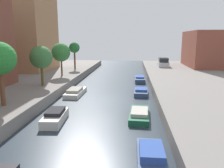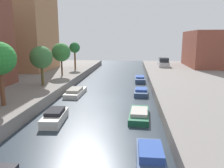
{
  "view_description": "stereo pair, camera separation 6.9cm",
  "coord_description": "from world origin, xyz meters",
  "px_view_note": "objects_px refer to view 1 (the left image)",
  "views": [
    {
      "loc": [
        2.78,
        -21.39,
        6.12
      ],
      "look_at": [
        0.52,
        2.17,
        1.27
      ],
      "focal_mm": 35.37,
      "sensor_mm": 36.0,
      "label": 1
    },
    {
      "loc": [
        2.85,
        -21.39,
        6.12
      ],
      "look_at": [
        0.52,
        2.17,
        1.27
      ],
      "focal_mm": 35.37,
      "sensor_mm": 36.0,
      "label": 2
    }
  ],
  "objects_px": {
    "moored_boat_right_3": "(141,92)",
    "moored_boat_right_4": "(140,79)",
    "street_tree_2": "(41,58)",
    "street_tree_4": "(74,48)",
    "moored_boat_right_2": "(139,114)",
    "low_block_right": "(215,49)",
    "moored_boat_left_2": "(55,117)",
    "moored_boat_left_3": "(75,92)",
    "moored_boat_right_1": "(151,158)",
    "parked_car": "(163,63)",
    "street_tree_3": "(61,52)",
    "apartment_tower_far": "(18,13)"
  },
  "relations": [
    {
      "from": "moored_boat_right_3",
      "to": "moored_boat_right_4",
      "type": "distance_m",
      "value": 7.79
    },
    {
      "from": "moored_boat_right_3",
      "to": "street_tree_2",
      "type": "bearing_deg",
      "value": -176.05
    },
    {
      "from": "street_tree_4",
      "to": "moored_boat_right_2",
      "type": "relative_size",
      "value": 1.16
    },
    {
      "from": "low_block_right",
      "to": "street_tree_4",
      "type": "distance_m",
      "value": 25.96
    },
    {
      "from": "moored_boat_left_2",
      "to": "moored_boat_left_3",
      "type": "xyz_separation_m",
      "value": [
        -0.59,
        8.18,
        -0.08
      ]
    },
    {
      "from": "street_tree_2",
      "to": "moored_boat_right_1",
      "type": "bearing_deg",
      "value": -50.6
    },
    {
      "from": "parked_car",
      "to": "moored_boat_left_2",
      "type": "height_order",
      "value": "parked_car"
    },
    {
      "from": "street_tree_3",
      "to": "moored_boat_left_2",
      "type": "distance_m",
      "value": 16.02
    },
    {
      "from": "moored_boat_right_2",
      "to": "moored_boat_right_4",
      "type": "height_order",
      "value": "moored_boat_right_4"
    },
    {
      "from": "moored_boat_left_3",
      "to": "moored_boat_right_2",
      "type": "distance_m",
      "value": 9.65
    },
    {
      "from": "apartment_tower_far",
      "to": "street_tree_4",
      "type": "relative_size",
      "value": 4.02
    },
    {
      "from": "street_tree_2",
      "to": "moored_boat_left_3",
      "type": "xyz_separation_m",
      "value": [
        3.7,
        0.01,
        -3.8
      ]
    },
    {
      "from": "apartment_tower_far",
      "to": "moored_boat_left_3",
      "type": "bearing_deg",
      "value": -44.72
    },
    {
      "from": "street_tree_2",
      "to": "moored_boat_left_2",
      "type": "distance_m",
      "value": 9.95
    },
    {
      "from": "parked_car",
      "to": "moored_boat_left_2",
      "type": "distance_m",
      "value": 29.72
    },
    {
      "from": "street_tree_4",
      "to": "parked_car",
      "type": "bearing_deg",
      "value": 18.64
    },
    {
      "from": "low_block_right",
      "to": "street_tree_4",
      "type": "xyz_separation_m",
      "value": [
        -25.27,
        -5.96,
        0.3
      ]
    },
    {
      "from": "moored_boat_left_3",
      "to": "moored_boat_right_3",
      "type": "bearing_deg",
      "value": 5.87
    },
    {
      "from": "apartment_tower_far",
      "to": "moored_boat_left_2",
      "type": "distance_m",
      "value": 26.18
    },
    {
      "from": "street_tree_4",
      "to": "moored_boat_right_4",
      "type": "bearing_deg",
      "value": -26.02
    },
    {
      "from": "moored_boat_right_1",
      "to": "parked_car",
      "type": "bearing_deg",
      "value": 81.79
    },
    {
      "from": "street_tree_2",
      "to": "parked_car",
      "type": "distance_m",
      "value": 24.96
    },
    {
      "from": "moored_boat_left_2",
      "to": "moored_boat_right_4",
      "type": "distance_m",
      "value": 18.02
    },
    {
      "from": "low_block_right",
      "to": "moored_boat_left_2",
      "type": "bearing_deg",
      "value": -126.77
    },
    {
      "from": "parked_car",
      "to": "moored_boat_left_2",
      "type": "relative_size",
      "value": 1.39
    },
    {
      "from": "parked_car",
      "to": "moored_boat_left_3",
      "type": "height_order",
      "value": "parked_car"
    },
    {
      "from": "low_block_right",
      "to": "moored_boat_right_2",
      "type": "height_order",
      "value": "low_block_right"
    },
    {
      "from": "low_block_right",
      "to": "moored_boat_right_4",
      "type": "xyz_separation_m",
      "value": [
        -14.22,
        -11.35,
        -3.93
      ]
    },
    {
      "from": "low_block_right",
      "to": "street_tree_3",
      "type": "relative_size",
      "value": 2.42
    },
    {
      "from": "street_tree_4",
      "to": "moored_boat_right_3",
      "type": "bearing_deg",
      "value": -50.18
    },
    {
      "from": "street_tree_3",
      "to": "moored_boat_right_3",
      "type": "distance_m",
      "value": 13.14
    },
    {
      "from": "street_tree_4",
      "to": "moored_boat_right_4",
      "type": "relative_size",
      "value": 1.17
    },
    {
      "from": "low_block_right",
      "to": "moored_boat_right_1",
      "type": "xyz_separation_m",
      "value": [
        -14.26,
        -33.3,
        -3.85
      ]
    },
    {
      "from": "street_tree_2",
      "to": "moored_boat_right_3",
      "type": "bearing_deg",
      "value": 3.95
    },
    {
      "from": "moored_boat_right_2",
      "to": "street_tree_3",
      "type": "bearing_deg",
      "value": 128.2
    },
    {
      "from": "street_tree_2",
      "to": "street_tree_3",
      "type": "distance_m",
      "value": 6.77
    },
    {
      "from": "moored_boat_right_4",
      "to": "moored_boat_right_2",
      "type": "bearing_deg",
      "value": -91.61
    },
    {
      "from": "moored_boat_right_1",
      "to": "low_block_right",
      "type": "bearing_deg",
      "value": 66.82
    },
    {
      "from": "moored_boat_left_2",
      "to": "moored_boat_right_2",
      "type": "xyz_separation_m",
      "value": [
        6.32,
        1.45,
        -0.1
      ]
    },
    {
      "from": "parked_car",
      "to": "moored_boat_right_2",
      "type": "height_order",
      "value": "parked_car"
    },
    {
      "from": "moored_boat_left_2",
      "to": "moored_boat_right_2",
      "type": "height_order",
      "value": "moored_boat_left_2"
    },
    {
      "from": "street_tree_4",
      "to": "moored_boat_left_3",
      "type": "relative_size",
      "value": 1.06
    },
    {
      "from": "street_tree_3",
      "to": "street_tree_4",
      "type": "relative_size",
      "value": 1.0
    },
    {
      "from": "moored_boat_left_2",
      "to": "moored_boat_right_3",
      "type": "height_order",
      "value": "moored_boat_left_2"
    },
    {
      "from": "apartment_tower_far",
      "to": "moored_boat_right_4",
      "type": "height_order",
      "value": "apartment_tower_far"
    },
    {
      "from": "moored_boat_left_3",
      "to": "moored_boat_right_1",
      "type": "distance_m",
      "value": 15.27
    },
    {
      "from": "moored_boat_left_3",
      "to": "moored_boat_right_3",
      "type": "distance_m",
      "value": 7.32
    },
    {
      "from": "moored_boat_left_3",
      "to": "moored_boat_right_4",
      "type": "height_order",
      "value": "moored_boat_right_4"
    },
    {
      "from": "street_tree_3",
      "to": "moored_boat_right_3",
      "type": "bearing_deg",
      "value": -28.69
    },
    {
      "from": "apartment_tower_far",
      "to": "parked_car",
      "type": "xyz_separation_m",
      "value": [
        24.45,
        6.92,
        -8.5
      ]
    }
  ]
}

